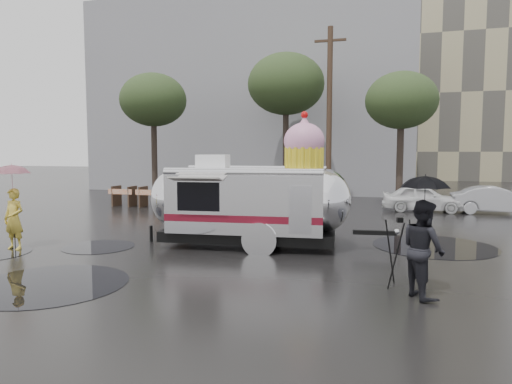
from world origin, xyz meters
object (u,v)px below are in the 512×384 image
(person_right, at_px, (423,249))
(tripod, at_px, (399,247))
(person_left, at_px, (14,219))
(airstream_trailer, at_px, (252,199))

(person_right, relative_size, tripod, 1.29)
(tripod, bearing_deg, person_right, -67.83)
(person_left, relative_size, tripod, 1.20)
(airstream_trailer, bearing_deg, person_left, -165.39)
(airstream_trailer, bearing_deg, person_right, -44.96)
(airstream_trailer, height_order, person_left, airstream_trailer)
(airstream_trailer, relative_size, person_left, 4.25)
(airstream_trailer, relative_size, tripod, 5.09)
(airstream_trailer, height_order, tripod, airstream_trailer)
(airstream_trailer, bearing_deg, tripod, -43.23)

